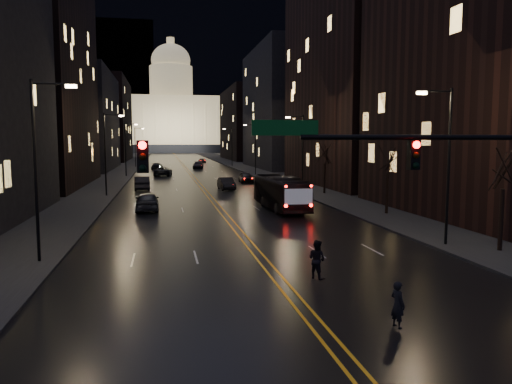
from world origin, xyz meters
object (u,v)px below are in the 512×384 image
pedestrian_a (398,305)px  pedestrian_b (317,259)px  oncoming_car_a (147,201)px  oncoming_car_b (142,183)px  receding_car_a (226,184)px  bus (280,193)px  traffic_signal (477,169)px

pedestrian_a → pedestrian_b: (-0.82, 6.08, 0.09)m
oncoming_car_a → oncoming_car_b: oncoming_car_b is taller
receding_car_a → pedestrian_b: (-1.04, -40.28, 0.11)m
bus → oncoming_car_b: size_ratio=2.07×
bus → receding_car_a: bus is taller
bus → oncoming_car_a: bearing=172.3°
oncoming_car_a → receding_car_a: (9.07, 17.15, -0.08)m
oncoming_car_b → pedestrian_b: (9.20, -41.86, 0.02)m
oncoming_car_b → pedestrian_a: oncoming_car_b is taller
receding_car_a → oncoming_car_b: bearing=167.8°
oncoming_car_a → pedestrian_b: (8.03, -23.14, 0.03)m
oncoming_car_b → receding_car_a: bearing=168.2°
bus → oncoming_car_b: (-12.79, 19.82, -0.63)m
traffic_signal → pedestrian_a: 5.59m
traffic_signal → receding_car_a: (-3.16, 45.29, -4.34)m
receding_car_a → pedestrian_a: bearing=-93.7°
oncoming_car_b → pedestrian_a: 48.97m
bus → pedestrian_b: (-3.58, -22.04, -0.61)m
traffic_signal → oncoming_car_b: bearing=106.0°
oncoming_car_a → oncoming_car_b: bearing=-87.6°
oncoming_car_a → bus: bearing=173.4°
traffic_signal → bus: size_ratio=1.63×
oncoming_car_b → pedestrian_a: bearing=98.7°
oncoming_car_a → pedestrian_a: bearing=105.6°
bus → oncoming_car_b: bearing=120.6°
oncoming_car_b → pedestrian_b: 42.86m
pedestrian_a → oncoming_car_a: bearing=-0.2°
oncoming_car_b → pedestrian_b: bearing=99.3°
oncoming_car_b → pedestrian_b: size_ratio=2.97×
bus → oncoming_car_a: size_ratio=2.16×
receding_car_a → pedestrian_a: pedestrian_a is taller
traffic_signal → oncoming_car_a: 30.98m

